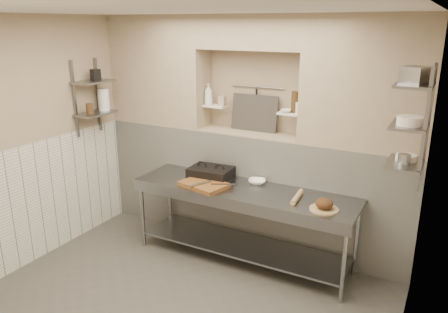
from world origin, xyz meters
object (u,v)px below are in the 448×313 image
Objects in this scene: bottle_soap at (209,94)px; bread_loaf at (324,203)px; rolling_pin at (297,197)px; jug_left at (104,100)px; bowl_alcove at (286,111)px; mixing_bowl at (257,182)px; panini_press at (211,173)px; cutting_board at (204,185)px; prep_table at (242,210)px.

bread_loaf is at bearing -21.46° from bottle_soap.
jug_left is at bearing 179.60° from rolling_pin.
jug_left is at bearing -167.57° from bowl_alcove.
bottle_soap reaches higher than mixing_bowl.
panini_press is 1.15m from rolling_pin.
bread_loaf is (0.33, -0.13, 0.04)m from rolling_pin.
panini_press is 1.00m from bottle_soap.
panini_press is at bearing 4.44° from jug_left.
bottle_soap is at bearing 158.54° from bread_loaf.
cutting_board is 1.85× the size of jug_left.
bowl_alcove is 0.44× the size of jug_left.
rolling_pin is at bearing -22.34° from mixing_bowl.
prep_table is 9.23× the size of jug_left.
mixing_bowl is (0.07, 0.24, 0.28)m from prep_table.
bread_loaf is (1.40, 0.01, 0.05)m from cutting_board.
bread_loaf reaches higher than prep_table.
cutting_board is at bearing -172.54° from rolling_pin.
bread_loaf reaches higher than cutting_board.
bottle_soap is 0.94× the size of jug_left.
prep_table is 1.03m from bread_loaf.
cutting_board is at bearing -64.17° from bottle_soap.
bread_loaf is (1.47, -0.27, 0.00)m from panini_press.
bottle_soap reaches higher than bread_loaf.
cutting_board is 4.24× the size of bowl_alcove.
panini_press is 1.97× the size of bottle_soap.
cutting_board is (-0.43, -0.13, 0.28)m from prep_table.
prep_table is 2.30m from jug_left.
bowl_alcove is at bearing 124.55° from rolling_pin.
panini_press is at bearing -153.47° from bowl_alcove.
prep_table is at bearing -179.52° from rolling_pin.
mixing_bowl is at bearing -20.59° from bottle_soap.
bottle_soap is at bearing 22.77° from jug_left.
jug_left is at bearing 177.09° from bread_loaf.
prep_table is 4.98× the size of cutting_board.
mixing_bowl reaches higher than prep_table.
bowl_alcove is (0.78, 0.39, 0.76)m from panini_press.
jug_left reaches higher than cutting_board.
bread_loaf is at bearing -43.64° from bowl_alcove.
jug_left is (-2.02, 0.02, 1.11)m from prep_table.
mixing_bowl is 1.62× the size of bowl_alcove.
bottle_soap reaches higher than panini_press.
jug_left is (-1.52, -0.12, 0.79)m from panini_press.
bottle_soap is at bearing 118.72° from panini_press.
panini_press reaches higher than rolling_pin.
panini_press is at bearing 164.10° from prep_table.
bottle_soap is (-0.26, 0.41, 0.88)m from panini_press.
jug_left is (-2.99, 0.15, 0.78)m from bread_loaf.
panini_press is at bearing 173.16° from rolling_pin.
prep_table is 21.14× the size of bowl_alcove.
bread_loaf is 2.05m from bottle_soap.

